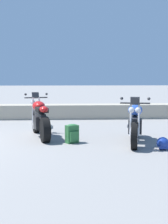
{
  "coord_description": "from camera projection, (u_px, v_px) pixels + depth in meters",
  "views": [
    {
      "loc": [
        3.51,
        -7.17,
        1.58
      ],
      "look_at": [
        3.99,
        1.2,
        0.65
      ],
      "focal_mm": 48.74,
      "sensor_mm": 36.0,
      "label": 1
    }
  ],
  "objects": [
    {
      "name": "rider_helmet",
      "position": [
        163.0,
        143.0,
        6.76
      ],
      "size": [
        0.28,
        0.28,
        0.28
      ],
      "color": "navy",
      "rests_on": "ground"
    },
    {
      "name": "motorcycle_red_near_left",
      "position": [
        40.0,
        119.0,
        8.2
      ],
      "size": [
        0.86,
        2.03,
        1.18
      ],
      "color": "black",
      "rests_on": "ground"
    },
    {
      "name": "rider_backpack",
      "position": [
        72.0,
        133.0,
        7.44
      ],
      "size": [
        0.35,
        0.34,
        0.47
      ],
      "color": "#2D6B38",
      "rests_on": "ground"
    },
    {
      "name": "motorcycle_blue_centre",
      "position": [
        135.0,
        123.0,
        7.42
      ],
      "size": [
        0.82,
        2.04,
        1.18
      ],
      "color": "black",
      "rests_on": "ground"
    }
  ]
}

